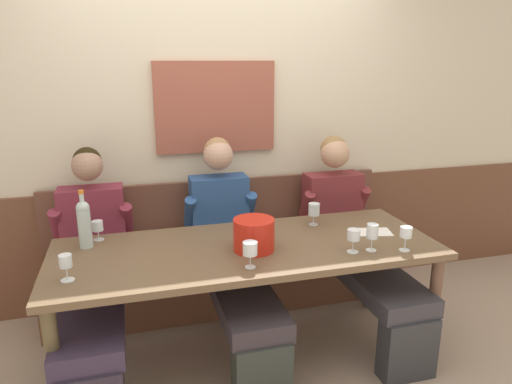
# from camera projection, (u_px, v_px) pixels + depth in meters

# --- Properties ---
(ground_plane) EXTENTS (6.80, 6.80, 0.02)m
(ground_plane) POSITION_uv_depth(u_px,v_px,m) (254.00, 371.00, 2.83)
(ground_plane) COLOR tan
(ground_plane) RESTS_ON ground
(room_wall_back) EXTENTS (6.80, 0.12, 2.80)m
(room_wall_back) POSITION_uv_depth(u_px,v_px,m) (214.00, 117.00, 3.45)
(room_wall_back) COLOR beige
(room_wall_back) RESTS_ON ground
(wood_wainscot_panel) EXTENTS (6.80, 0.03, 0.90)m
(wood_wainscot_panel) POSITION_uv_depth(u_px,v_px,m) (219.00, 239.00, 3.66)
(wood_wainscot_panel) COLOR brown
(wood_wainscot_panel) RESTS_ON ground
(wall_bench) EXTENTS (2.54, 0.42, 0.94)m
(wall_bench) POSITION_uv_depth(u_px,v_px,m) (225.00, 270.00, 3.51)
(wall_bench) COLOR brown
(wall_bench) RESTS_ON ground
(dining_table) EXTENTS (2.24, 0.86, 0.75)m
(dining_table) POSITION_uv_depth(u_px,v_px,m) (247.00, 258.00, 2.76)
(dining_table) COLOR brown
(dining_table) RESTS_ON ground
(person_left_seat) EXTENTS (0.52, 1.28, 1.26)m
(person_left_seat) POSITION_uv_depth(u_px,v_px,m) (92.00, 266.00, 2.83)
(person_left_seat) COLOR #2E2733
(person_left_seat) RESTS_ON ground
(person_center_left_seat) EXTENTS (0.51, 1.28, 1.29)m
(person_center_left_seat) POSITION_uv_depth(u_px,v_px,m) (230.00, 247.00, 3.06)
(person_center_left_seat) COLOR #2E332E
(person_center_left_seat) RESTS_ON ground
(person_center_right_seat) EXTENTS (0.53, 1.29, 1.26)m
(person_center_right_seat) POSITION_uv_depth(u_px,v_px,m) (353.00, 236.00, 3.29)
(person_center_right_seat) COLOR #2F3033
(person_center_right_seat) RESTS_ON ground
(ice_bucket) EXTENTS (0.24, 0.24, 0.19)m
(ice_bucket) POSITION_uv_depth(u_px,v_px,m) (254.00, 235.00, 2.66)
(ice_bucket) COLOR red
(ice_bucket) RESTS_ON dining_table
(wine_bottle_clear_water) EXTENTS (0.08, 0.08, 0.34)m
(wine_bottle_clear_water) POSITION_uv_depth(u_px,v_px,m) (84.00, 223.00, 2.69)
(wine_bottle_clear_water) COLOR silver
(wine_bottle_clear_water) RESTS_ON dining_table
(wine_glass_mid_left) EXTENTS (0.08, 0.08, 0.14)m
(wine_glass_mid_left) POSITION_uv_depth(u_px,v_px,m) (250.00, 249.00, 2.43)
(wine_glass_mid_left) COLOR silver
(wine_glass_mid_left) RESTS_ON dining_table
(wine_glass_by_bottle) EXTENTS (0.07, 0.07, 0.12)m
(wine_glass_by_bottle) POSITION_uv_depth(u_px,v_px,m) (98.00, 227.00, 2.82)
(wine_glass_by_bottle) COLOR silver
(wine_glass_by_bottle) RESTS_ON dining_table
(wine_glass_right_end) EXTENTS (0.07, 0.07, 0.15)m
(wine_glass_right_end) POSITION_uv_depth(u_px,v_px,m) (314.00, 210.00, 3.07)
(wine_glass_right_end) COLOR silver
(wine_glass_right_end) RESTS_ON dining_table
(wine_glass_left_end) EXTENTS (0.07, 0.07, 0.14)m
(wine_glass_left_end) POSITION_uv_depth(u_px,v_px,m) (66.00, 263.00, 2.29)
(wine_glass_left_end) COLOR silver
(wine_glass_left_end) RESTS_ON dining_table
(wine_glass_center_front) EXTENTS (0.07, 0.07, 0.16)m
(wine_glass_center_front) POSITION_uv_depth(u_px,v_px,m) (372.00, 233.00, 2.65)
(wine_glass_center_front) COLOR silver
(wine_glass_center_front) RESTS_ON dining_table
(wine_glass_near_bucket) EXTENTS (0.07, 0.07, 0.14)m
(wine_glass_near_bucket) POSITION_uv_depth(u_px,v_px,m) (406.00, 233.00, 2.65)
(wine_glass_near_bucket) COLOR silver
(wine_glass_near_bucket) RESTS_ON dining_table
(wine_glass_center_rear) EXTENTS (0.07, 0.07, 0.14)m
(wine_glass_center_rear) POSITION_uv_depth(u_px,v_px,m) (354.00, 236.00, 2.63)
(wine_glass_center_rear) COLOR silver
(wine_glass_center_rear) RESTS_ON dining_table
(tasting_sheet_left_guest) EXTENTS (0.24, 0.20, 0.00)m
(tasting_sheet_left_guest) POSITION_uv_depth(u_px,v_px,m) (374.00, 232.00, 2.97)
(tasting_sheet_left_guest) COLOR white
(tasting_sheet_left_guest) RESTS_ON dining_table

